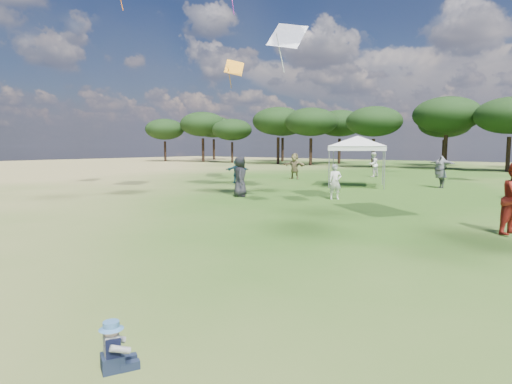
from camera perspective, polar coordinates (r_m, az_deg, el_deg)
tent_left at (r=25.58m, az=13.42°, el=7.02°), size 5.85×5.85×3.24m
toddler at (r=5.00m, az=-18.38°, el=-19.15°), size 0.40×0.44×0.53m
festival_crowd at (r=24.69m, az=25.05°, el=2.16°), size 28.13×23.31×1.93m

